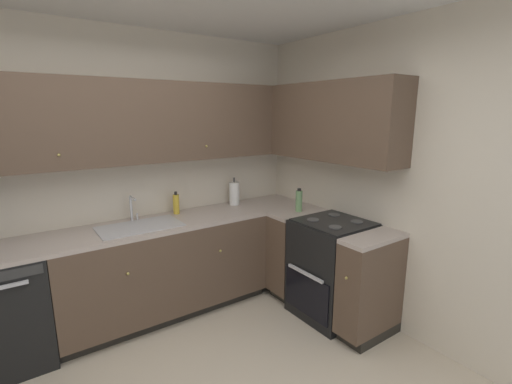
% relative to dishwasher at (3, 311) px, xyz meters
% --- Properties ---
extents(wall_back, '(4.03, 0.05, 2.64)m').
position_rel_dishwasher_xyz_m(wall_back, '(0.86, 0.33, 0.88)').
color(wall_back, beige).
rests_on(wall_back, ground_plane).
extents(wall_right, '(0.05, 3.63, 2.64)m').
position_rel_dishwasher_xyz_m(wall_right, '(2.86, -1.46, 0.88)').
color(wall_right, beige).
rests_on(wall_right, ground_plane).
extents(dishwasher, '(0.60, 0.63, 0.88)m').
position_rel_dishwasher_xyz_m(dishwasher, '(0.00, 0.00, 0.00)').
color(dishwasher, black).
rests_on(dishwasher, ground_plane).
extents(lower_cabinets_back, '(1.93, 0.62, 0.88)m').
position_rel_dishwasher_xyz_m(lower_cabinets_back, '(1.27, 0.00, 0.00)').
color(lower_cabinets_back, brown).
rests_on(lower_cabinets_back, ground_plane).
extents(countertop_back, '(3.13, 0.60, 0.03)m').
position_rel_dishwasher_xyz_m(countertop_back, '(1.27, 0.00, 0.46)').
color(countertop_back, '#B7A89E').
rests_on(countertop_back, lower_cabinets_back).
extents(lower_cabinets_right, '(0.62, 1.20, 0.88)m').
position_rel_dishwasher_xyz_m(lower_cabinets_right, '(2.53, -0.87, 0.00)').
color(lower_cabinets_right, brown).
rests_on(lower_cabinets_right, ground_plane).
extents(countertop_right, '(0.60, 1.20, 0.03)m').
position_rel_dishwasher_xyz_m(countertop_right, '(2.53, -0.87, 0.46)').
color(countertop_right, '#B7A89E').
rests_on(countertop_right, lower_cabinets_right).
extents(oven_range, '(0.68, 0.62, 1.06)m').
position_rel_dishwasher_xyz_m(oven_range, '(2.55, -0.92, 0.02)').
color(oven_range, black).
rests_on(oven_range, ground_plane).
extents(upper_cabinets_back, '(2.81, 0.34, 0.71)m').
position_rel_dishwasher_xyz_m(upper_cabinets_back, '(1.11, 0.14, 1.37)').
color(upper_cabinets_back, brown).
extents(upper_cabinets_right, '(0.32, 1.75, 0.71)m').
position_rel_dishwasher_xyz_m(upper_cabinets_right, '(2.67, -0.57, 1.37)').
color(upper_cabinets_right, brown).
extents(sink, '(0.70, 0.40, 0.10)m').
position_rel_dishwasher_xyz_m(sink, '(1.05, -0.03, 0.43)').
color(sink, '#B7B7BC').
rests_on(sink, countertop_back).
extents(faucet, '(0.07, 0.16, 0.24)m').
position_rel_dishwasher_xyz_m(faucet, '(1.05, 0.18, 0.61)').
color(faucet, silver).
rests_on(faucet, countertop_back).
extents(soap_bottle, '(0.06, 0.06, 0.22)m').
position_rel_dishwasher_xyz_m(soap_bottle, '(1.48, 0.18, 0.57)').
color(soap_bottle, gold).
rests_on(soap_bottle, countertop_back).
extents(paper_towel_roll, '(0.11, 0.11, 0.31)m').
position_rel_dishwasher_xyz_m(paper_towel_roll, '(2.14, 0.16, 0.60)').
color(paper_towel_roll, white).
rests_on(paper_towel_roll, countertop_back).
extents(oil_bottle, '(0.07, 0.07, 0.24)m').
position_rel_dishwasher_xyz_m(oil_bottle, '(2.53, -0.45, 0.58)').
color(oil_bottle, '#729E66').
rests_on(oil_bottle, countertop_right).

